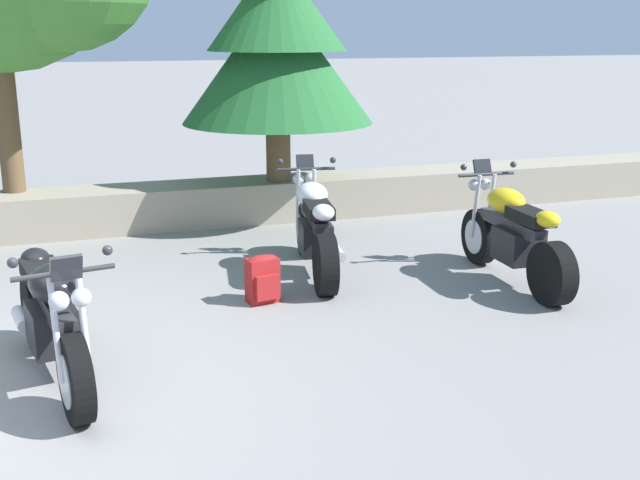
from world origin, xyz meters
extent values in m
cube|color=gray|center=(0.00, 4.80, 0.28)|extent=(36.00, 0.80, 0.55)
cylinder|color=black|center=(0.76, -0.45, 0.31)|extent=(0.25, 0.64, 0.62)
cylinder|color=black|center=(0.50, 0.97, 0.31)|extent=(0.29, 0.64, 0.62)
cylinder|color=silver|center=(0.76, -0.45, 0.31)|extent=(0.23, 0.41, 0.38)
cube|color=black|center=(0.62, 0.31, 0.41)|extent=(0.40, 0.53, 0.34)
cube|color=#2D2D30|center=(0.64, 0.21, 0.61)|extent=(0.34, 1.11, 0.12)
ellipsoid|color=black|center=(0.67, 0.06, 0.83)|extent=(0.43, 0.57, 0.26)
cube|color=black|center=(0.58, 0.54, 0.77)|extent=(0.36, 0.60, 0.12)
ellipsoid|color=black|center=(0.53, 0.83, 0.81)|extent=(0.27, 0.31, 0.16)
cylinder|color=#2D2D30|center=(0.75, -0.37, 1.03)|extent=(0.66, 0.15, 0.04)
sphere|color=silver|center=(0.84, -0.49, 0.89)|extent=(0.13, 0.13, 0.13)
sphere|color=silver|center=(0.70, -0.52, 0.89)|extent=(0.13, 0.13, 0.13)
cube|color=#26282D|center=(0.76, -0.47, 1.09)|extent=(0.21, 0.13, 0.18)
cylinder|color=silver|center=(0.39, 0.70, 0.36)|extent=(0.18, 0.39, 0.11)
cylinder|color=silver|center=(0.84, -0.39, 0.67)|extent=(0.07, 0.17, 0.73)
cylinder|color=silver|center=(0.66, -0.42, 0.67)|extent=(0.07, 0.17, 0.73)
sphere|color=#2D2D30|center=(1.03, -0.28, 1.13)|extent=(0.07, 0.07, 0.07)
sphere|color=#2D2D30|center=(0.44, -0.38, 1.13)|extent=(0.07, 0.07, 0.07)
cylinder|color=black|center=(3.41, 2.90, 0.31)|extent=(0.24, 0.63, 0.62)
cylinder|color=black|center=(3.18, 1.48, 0.31)|extent=(0.28, 0.64, 0.62)
cylinder|color=silver|center=(3.41, 2.90, 0.31)|extent=(0.22, 0.41, 0.38)
cube|color=black|center=(3.29, 2.14, 0.41)|extent=(0.39, 0.53, 0.34)
cube|color=#2D2D30|center=(3.30, 2.24, 0.61)|extent=(0.32, 1.11, 0.12)
ellipsoid|color=white|center=(3.33, 2.39, 0.83)|extent=(0.42, 0.57, 0.26)
cube|color=black|center=(3.25, 1.92, 0.77)|extent=(0.35, 0.59, 0.12)
ellipsoid|color=white|center=(3.20, 1.62, 0.81)|extent=(0.26, 0.31, 0.16)
cylinder|color=#2D2D30|center=(3.40, 2.82, 1.03)|extent=(0.66, 0.14, 0.04)
sphere|color=silver|center=(3.35, 2.97, 0.89)|extent=(0.13, 0.13, 0.13)
sphere|color=silver|center=(3.49, 2.95, 0.89)|extent=(0.13, 0.13, 0.13)
cube|color=#26282D|center=(3.42, 2.92, 1.09)|extent=(0.21, 0.13, 0.18)
cylinder|color=silver|center=(3.37, 1.69, 0.36)|extent=(0.17, 0.39, 0.11)
cylinder|color=silver|center=(3.32, 2.88, 0.67)|extent=(0.07, 0.17, 0.73)
cylinder|color=silver|center=(3.49, 2.85, 0.67)|extent=(0.07, 0.17, 0.73)
sphere|color=#2D2D30|center=(3.10, 2.83, 1.13)|extent=(0.07, 0.07, 0.07)
sphere|color=#2D2D30|center=(3.69, 2.74, 1.13)|extent=(0.07, 0.07, 0.07)
cylinder|color=black|center=(5.17, 1.97, 0.31)|extent=(0.16, 0.62, 0.62)
cylinder|color=black|center=(5.13, 0.53, 0.31)|extent=(0.20, 0.62, 0.62)
cylinder|color=silver|center=(5.17, 1.97, 0.31)|extent=(0.17, 0.39, 0.38)
cube|color=black|center=(5.15, 1.20, 0.41)|extent=(0.33, 0.49, 0.34)
cube|color=#2D2D30|center=(5.15, 1.30, 0.61)|extent=(0.17, 1.10, 0.12)
ellipsoid|color=yellow|center=(5.16, 1.45, 0.83)|extent=(0.35, 0.53, 0.26)
cube|color=black|center=(5.14, 0.97, 0.77)|extent=(0.27, 0.57, 0.12)
ellipsoid|color=yellow|center=(5.14, 0.67, 0.81)|extent=(0.23, 0.29, 0.16)
cylinder|color=#2D2D30|center=(5.17, 1.89, 1.03)|extent=(0.66, 0.05, 0.04)
sphere|color=silver|center=(5.10, 2.03, 0.89)|extent=(0.13, 0.13, 0.13)
sphere|color=silver|center=(5.24, 2.03, 0.89)|extent=(0.13, 0.13, 0.13)
cube|color=#26282D|center=(5.17, 1.99, 1.09)|extent=(0.20, 0.10, 0.18)
cylinder|color=silver|center=(5.30, 0.77, 0.36)|extent=(0.12, 0.38, 0.11)
cylinder|color=silver|center=(5.08, 1.93, 0.67)|extent=(0.05, 0.16, 0.73)
cylinder|color=silver|center=(5.26, 1.93, 0.67)|extent=(0.05, 0.16, 0.73)
sphere|color=#2D2D30|center=(4.87, 1.86, 1.13)|extent=(0.07, 0.07, 0.07)
sphere|color=#2D2D30|center=(5.47, 1.84, 1.13)|extent=(0.07, 0.07, 0.07)
cube|color=#A31E1E|center=(2.53, 1.47, 0.22)|extent=(0.33, 0.23, 0.44)
cube|color=#A31E1E|center=(2.55, 1.36, 0.18)|extent=(0.25, 0.09, 0.24)
ellipsoid|color=#A31E1E|center=(2.53, 1.47, 0.43)|extent=(0.31, 0.22, 0.08)
cube|color=#591010|center=(2.59, 1.59, 0.24)|extent=(0.05, 0.04, 0.37)
cube|color=#591010|center=(2.43, 1.56, 0.24)|extent=(0.05, 0.04, 0.37)
cylinder|color=brown|center=(0.18, 5.03, 1.50)|extent=(0.28, 0.28, 1.90)
cylinder|color=brown|center=(3.58, 4.66, 1.08)|extent=(0.33, 0.33, 1.06)
cone|color=#23602D|center=(3.58, 4.66, 2.20)|extent=(2.54, 2.54, 1.71)
cone|color=#23602D|center=(3.58, 4.66, 2.90)|extent=(1.83, 1.83, 1.23)
camera|label=1|loc=(0.80, -5.49, 2.57)|focal=43.82mm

